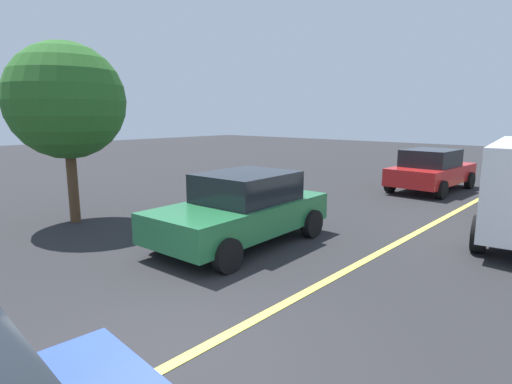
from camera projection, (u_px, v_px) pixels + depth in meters
ground_plane at (168, 367)px, 4.63m from camera, size 80.00×80.00×0.00m
lane_marking_centre at (318, 286)px, 6.82m from camera, size 28.00×0.16×0.01m
car_red_behind_van at (431, 170)px, 15.39m from camera, size 4.26×2.17×1.55m
car_green_approaching at (242, 208)px, 8.99m from camera, size 4.29×2.27×1.55m
tree_left_verge at (66, 101)px, 10.41m from camera, size 2.92×2.92×4.59m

